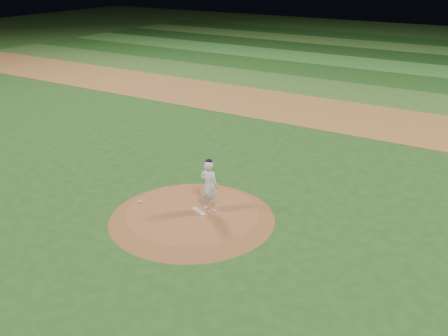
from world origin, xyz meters
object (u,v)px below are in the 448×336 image
object	(u,v)px
pitchers_mound	(192,215)
pitching_rubber	(199,211)
pitcher_on_mound	(209,186)
rosin_bag	(141,202)

from	to	relation	value
pitchers_mound	pitching_rubber	world-z (taller)	pitching_rubber
pitchers_mound	pitcher_on_mound	world-z (taller)	pitcher_on_mound
pitchers_mound	pitcher_on_mound	size ratio (longest dim) A/B	3.00
pitchers_mound	pitcher_on_mound	distance (m)	1.18
pitching_rubber	pitcher_on_mound	bearing A→B (deg)	71.80
pitchers_mound	rosin_bag	size ratio (longest dim) A/B	45.30
pitching_rubber	pitcher_on_mound	size ratio (longest dim) A/B	0.34
pitchers_mound	rosin_bag	world-z (taller)	rosin_bag
pitcher_on_mound	pitching_rubber	bearing A→B (deg)	-131.31
pitching_rubber	pitcher_on_mound	xyz separation A→B (m)	(0.24, 0.27, 0.89)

